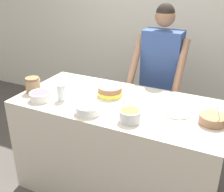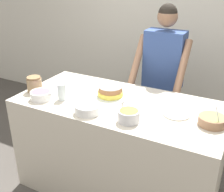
{
  "view_description": "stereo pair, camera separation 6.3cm",
  "coord_description": "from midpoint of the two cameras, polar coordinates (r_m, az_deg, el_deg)",
  "views": [
    {
      "loc": [
        0.85,
        -1.48,
        1.88
      ],
      "look_at": [
        -0.05,
        0.37,
        0.95
      ],
      "focal_mm": 45.0,
      "sensor_mm": 36.0,
      "label": 1
    },
    {
      "loc": [
        0.91,
        -1.45,
        1.88
      ],
      "look_at": [
        -0.05,
        0.37,
        0.95
      ],
      "focal_mm": 45.0,
      "sensor_mm": 36.0,
      "label": 2
    }
  ],
  "objects": [
    {
      "name": "wall_back",
      "position": [
        3.61,
        13.67,
        14.54
      ],
      "size": [
        10.0,
        0.05,
        2.6
      ],
      "color": "silver",
      "rests_on": "ground_plane"
    },
    {
      "name": "counter",
      "position": [
        2.52,
        2.1,
        -10.34
      ],
      "size": [
        1.71,
        0.82,
        0.88
      ],
      "color": "beige",
      "rests_on": "ground_plane"
    },
    {
      "name": "person_baker",
      "position": [
        2.88,
        10.96,
        5.37
      ],
      "size": [
        0.52,
        0.45,
        1.59
      ],
      "color": "#2D2D38",
      "rests_on": "ground_plane"
    },
    {
      "name": "cake",
      "position": [
        2.38,
        0.44,
        0.83
      ],
      "size": [
        0.34,
        0.34,
        0.1
      ],
      "color": "silver",
      "rests_on": "counter"
    },
    {
      "name": "frosting_bowl_purple",
      "position": [
        2.4,
        -13.46,
        0.23
      ],
      "size": [
        0.18,
        0.18,
        0.07
      ],
      "color": "white",
      "rests_on": "counter"
    },
    {
      "name": "frosting_bowl_orange",
      "position": [
        2.0,
        4.32,
        -3.97
      ],
      "size": [
        0.16,
        0.16,
        0.16
      ],
      "color": "silver",
      "rests_on": "counter"
    },
    {
      "name": "frosting_bowl_olive",
      "position": [
        2.08,
        20.5,
        -4.66
      ],
      "size": [
        0.19,
        0.19,
        0.18
      ],
      "color": "#936B4C",
      "rests_on": "counter"
    },
    {
      "name": "frosting_bowl_pink",
      "position": [
        2.12,
        -4.09,
        -2.48
      ],
      "size": [
        0.2,
        0.2,
        0.07
      ],
      "color": "white",
      "rests_on": "counter"
    },
    {
      "name": "drinking_glass",
      "position": [
        2.35,
        -9.39,
        0.85
      ],
      "size": [
        0.07,
        0.07,
        0.14
      ],
      "color": "silver",
      "rests_on": "counter"
    },
    {
      "name": "ceramic_plate",
      "position": [
        2.16,
        13.76,
        -3.53
      ],
      "size": [
        0.21,
        0.21,
        0.01
      ],
      "color": "white",
      "rests_on": "counter"
    },
    {
      "name": "stoneware_jar",
      "position": [
        2.56,
        -14.82,
        2.33
      ],
      "size": [
        0.13,
        0.13,
        0.14
      ],
      "color": "#9E7F5B",
      "rests_on": "counter"
    }
  ]
}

